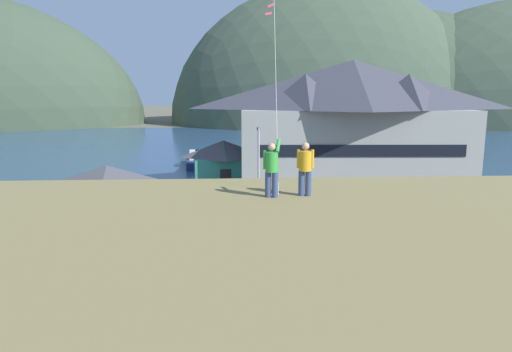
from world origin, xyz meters
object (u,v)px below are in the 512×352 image
person_kite_flyer (272,168)px  person_companion (305,167)px  parked_car_mid_row_near (236,243)px  parked_car_front_row_end (371,218)px  parked_car_front_row_silver (38,220)px  parked_car_back_row_right (194,216)px  storage_shed_waterside (224,162)px  parked_car_mid_row_far (265,216)px  moored_boat_inner_slip (197,161)px  parking_light_pole (259,165)px  parked_car_front_row_red (345,250)px  parked_car_corner_spot (450,212)px  moored_boat_wharfside (200,160)px  storage_shed_near_lot (109,204)px  moored_boat_outer_mooring (250,162)px  harbor_lodge (352,120)px  wharf_dock (224,166)px

person_kite_flyer → person_companion: person_kite_flyer is taller
parked_car_mid_row_near → parked_car_front_row_end: 10.54m
parked_car_front_row_silver → parked_car_back_row_right: (10.59, 0.55, 0.00)m
storage_shed_waterside → person_kite_flyer: 33.12m
storage_shed_waterside → person_companion: bearing=-84.4°
parked_car_mid_row_near → parked_car_mid_row_far: bearing=69.4°
moored_boat_inner_slip → parking_light_pole: (6.66, -24.74, 3.35)m
parked_car_front_row_red → parked_car_corner_spot: 12.24m
parked_car_mid_row_near → parking_light_pole: size_ratio=0.63×
parked_car_corner_spot → person_companion: person_companion is taller
storage_shed_waterside → parked_car_front_row_silver: size_ratio=1.61×
parked_car_back_row_right → parked_car_mid_row_far: same height
parked_car_corner_spot → person_companion: 22.55m
parked_car_front_row_silver → parked_car_back_row_right: 10.60m
moored_boat_wharfside → storage_shed_near_lot: bearing=-96.7°
parked_car_front_row_red → parked_car_front_row_end: (3.40, 6.36, 0.00)m
moored_boat_outer_mooring → parked_car_mid_row_near: size_ratio=1.36×
moored_boat_wharfside → parked_car_mid_row_far: bearing=-77.5°
moored_boat_wharfside → person_kite_flyer: person_kite_flyer is taller
harbor_lodge → parked_car_mid_row_far: 18.83m
moored_boat_inner_slip → parked_car_mid_row_near: (4.78, -34.33, 0.34)m
parked_car_front_row_silver → wharf_dock: bearing=65.6°
harbor_lodge → storage_shed_near_lot: 26.80m
parked_car_back_row_right → parked_car_front_row_red: size_ratio=1.00×
harbor_lodge → parked_car_back_row_right: size_ratio=5.72×
wharf_dock → moored_boat_outer_mooring: size_ratio=1.87×
parked_car_front_row_red → wharf_dock: bearing=101.8°
parked_car_mid_row_far → parking_light_pole: bearing=93.5°
harbor_lodge → storage_shed_near_lot: (-20.07, -17.26, -4.18)m
parked_car_mid_row_near → parked_car_front_row_end: bearing=26.7°
moored_boat_inner_slip → parked_car_corner_spot: 34.97m
person_companion → moored_boat_inner_slip: bearing=98.7°
moored_boat_inner_slip → parked_car_mid_row_far: size_ratio=1.91×
parked_car_mid_row_far → person_kite_flyer: 17.97m
storage_shed_near_lot → parked_car_mid_row_near: 8.85m
storage_shed_near_lot → moored_boat_outer_mooring: (10.17, 29.69, -1.94)m
moored_boat_wharfside → person_kite_flyer: bearing=-83.3°
storage_shed_near_lot → storage_shed_waterside: 19.51m
storage_shed_waterside → moored_boat_outer_mooring: bearing=74.6°
parked_car_front_row_silver → parked_car_mid_row_far: 15.59m
moored_boat_outer_mooring → moored_boat_inner_slip: size_ratio=0.72×
storage_shed_waterside → moored_boat_inner_slip: size_ratio=0.84×
harbor_lodge → parked_car_front_row_red: (-6.01, -22.22, -5.78)m
person_kite_flyer → moored_boat_wharfside: bearing=96.7°
moored_boat_inner_slip → parking_light_pole: 25.84m
parked_car_front_row_end → parked_car_mid_row_far: size_ratio=1.01×
wharf_dock → parked_car_mid_row_far: 27.18m
parked_car_mid_row_far → parked_car_front_row_end: bearing=-7.2°
parked_car_mid_row_near → person_companion: bearing=-79.0°
storage_shed_waterside → person_companion: 33.06m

